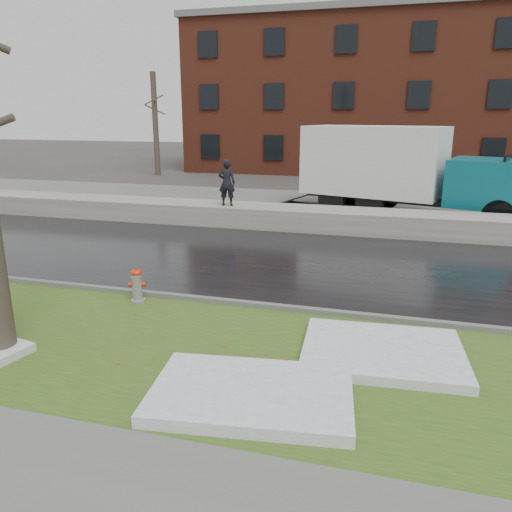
# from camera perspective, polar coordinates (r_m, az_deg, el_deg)

# --- Properties ---
(ground) EXTENTS (120.00, 120.00, 0.00)m
(ground) POSITION_cam_1_polar(r_m,az_deg,el_deg) (9.79, -5.46, -7.71)
(ground) COLOR #47423D
(ground) RESTS_ON ground
(verge) EXTENTS (60.00, 4.50, 0.04)m
(verge) POSITION_cam_1_polar(r_m,az_deg,el_deg) (8.74, -8.45, -10.71)
(verge) COLOR #2F4F1A
(verge) RESTS_ON ground
(road) EXTENTS (60.00, 7.00, 0.03)m
(road) POSITION_cam_1_polar(r_m,az_deg,el_deg) (13.82, 1.23, -0.46)
(road) COLOR black
(road) RESTS_ON ground
(parking_lot) EXTENTS (60.00, 9.00, 0.03)m
(parking_lot) POSITION_cam_1_polar(r_m,az_deg,el_deg) (21.94, 6.83, 5.58)
(parking_lot) COLOR slate
(parking_lot) RESTS_ON ground
(curb) EXTENTS (60.00, 0.15, 0.14)m
(curb) POSITION_cam_1_polar(r_m,az_deg,el_deg) (10.63, -3.54, -5.30)
(curb) COLOR slate
(curb) RESTS_ON ground
(snowbank) EXTENTS (60.00, 1.60, 0.75)m
(snowbank) POSITION_cam_1_polar(r_m,az_deg,el_deg) (17.71, 4.65, 4.35)
(snowbank) COLOR #A9A39A
(snowbank) RESTS_ON ground
(brick_building) EXTENTS (26.00, 12.00, 10.00)m
(brick_building) POSITION_cam_1_polar(r_m,az_deg,el_deg) (38.38, 14.41, 17.07)
(brick_building) COLOR brown
(brick_building) RESTS_ON ground
(bg_tree_left) EXTENTS (1.40, 1.62, 6.50)m
(bg_tree_left) POSITION_cam_1_polar(r_m,az_deg,el_deg) (33.99, -11.43, 14.64)
(bg_tree_left) COLOR brown
(bg_tree_left) RESTS_ON ground
(bg_tree_center) EXTENTS (1.40, 1.62, 6.50)m
(bg_tree_center) POSITION_cam_1_polar(r_m,az_deg,el_deg) (35.58, 0.57, 14.98)
(bg_tree_center) COLOR brown
(bg_tree_center) RESTS_ON ground
(fire_hydrant) EXTENTS (0.38, 0.36, 0.76)m
(fire_hydrant) POSITION_cam_1_polar(r_m,az_deg,el_deg) (10.88, -13.43, -3.10)
(fire_hydrant) COLOR #A5A6AD
(fire_hydrant) RESTS_ON verge
(box_truck) EXTENTS (10.44, 4.74, 3.47)m
(box_truck) POSITION_cam_1_polar(r_m,az_deg,el_deg) (20.69, 16.19, 9.53)
(box_truck) COLOR black
(box_truck) RESTS_ON ground
(worker) EXTENTS (0.64, 0.47, 1.64)m
(worker) POSITION_cam_1_polar(r_m,az_deg,el_deg) (17.88, -3.36, 8.37)
(worker) COLOR black
(worker) RESTS_ON snowbank
(snow_patch_near) EXTENTS (2.73, 2.17, 0.16)m
(snow_patch_near) POSITION_cam_1_polar(r_m,az_deg,el_deg) (8.66, 14.25, -10.58)
(snow_patch_near) COLOR white
(snow_patch_near) RESTS_ON verge
(snow_patch_side) EXTENTS (3.00, 2.14, 0.18)m
(snow_patch_side) POSITION_cam_1_polar(r_m,az_deg,el_deg) (7.25, -0.54, -15.50)
(snow_patch_side) COLOR white
(snow_patch_side) RESTS_ON verge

